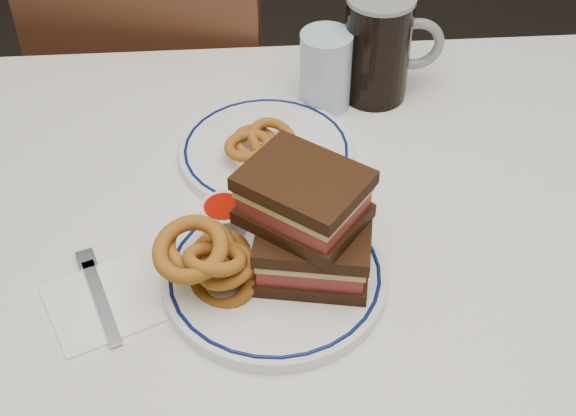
{
  "coord_description": "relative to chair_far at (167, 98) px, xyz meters",
  "views": [
    {
      "loc": [
        -0.03,
        -0.75,
        1.49
      ],
      "look_at": [
        0.02,
        -0.07,
        0.84
      ],
      "focal_mm": 50.0,
      "sensor_mm": 36.0,
      "label": 1
    }
  ],
  "objects": [
    {
      "name": "chair_far",
      "position": [
        0.0,
        0.0,
        0.0
      ],
      "size": [
        0.51,
        0.51,
        0.95
      ],
      "color": "#3F2014",
      "rests_on": "floor"
    },
    {
      "name": "far_plate",
      "position": [
        0.18,
        -0.49,
        0.25
      ],
      "size": [
        0.25,
        0.25,
        0.02
      ],
      "color": "white",
      "rests_on": "dining_table"
    },
    {
      "name": "dining_table",
      "position": [
        0.18,
        -0.62,
        0.13
      ],
      "size": [
        1.27,
        0.87,
        0.75
      ],
      "color": "white",
      "rests_on": "floor"
    },
    {
      "name": "water_glass",
      "position": [
        0.28,
        -0.37,
        0.3
      ],
      "size": [
        0.08,
        0.08,
        0.12
      ],
      "primitive_type": "cylinder",
      "color": "#ACCBDE",
      "rests_on": "dining_table"
    },
    {
      "name": "main_plate",
      "position": [
        0.18,
        -0.73,
        0.25
      ],
      "size": [
        0.27,
        0.27,
        0.02
      ],
      "color": "white",
      "rests_on": "dining_table"
    },
    {
      "name": "reuben_sandwich",
      "position": [
        0.22,
        -0.72,
        0.32
      ],
      "size": [
        0.17,
        0.17,
        0.14
      ],
      "color": "black",
      "rests_on": "main_plate"
    },
    {
      "name": "onion_rings_far",
      "position": [
        0.18,
        -0.49,
        0.27
      ],
      "size": [
        0.11,
        0.1,
        0.06
      ],
      "color": "brown",
      "rests_on": "far_plate"
    },
    {
      "name": "onion_rings_main",
      "position": [
        0.11,
        -0.74,
        0.29
      ],
      "size": [
        0.13,
        0.12,
        0.12
      ],
      "color": "brown",
      "rests_on": "main_plate"
    },
    {
      "name": "beer_mug",
      "position": [
        0.37,
        -0.34,
        0.32
      ],
      "size": [
        0.15,
        0.1,
        0.17
      ],
      "color": "black",
      "rests_on": "dining_table"
    },
    {
      "name": "ketchup_ramekin",
      "position": [
        0.12,
        -0.64,
        0.27
      ],
      "size": [
        0.06,
        0.06,
        0.04
      ],
      "color": "silver",
      "rests_on": "main_plate"
    },
    {
      "name": "napkin_fork",
      "position": [
        -0.03,
        -0.75,
        0.24
      ],
      "size": [
        0.16,
        0.17,
        0.01
      ],
      "color": "white",
      "rests_on": "dining_table"
    }
  ]
}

